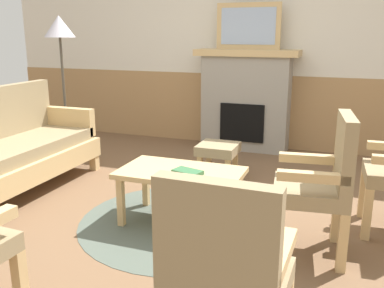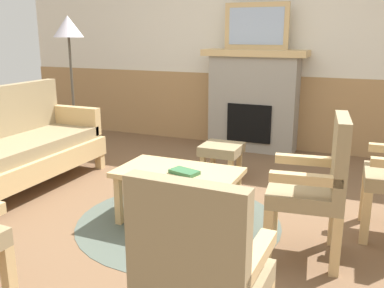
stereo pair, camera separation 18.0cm
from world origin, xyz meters
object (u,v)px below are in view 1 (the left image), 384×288
Objects in this scene: coffee_table at (181,177)px; book_on_table at (188,172)px; fireplace at (246,99)px; armchair_front_center at (225,274)px; framed_picture at (248,26)px; footstool at (218,151)px; floor_lamp_by_couch at (60,35)px; armchair_by_window_left at (322,180)px; couch at (11,151)px.

book_on_table is (0.08, -0.06, 0.07)m from coffee_table.
fireplace is at bearing 93.14° from book_on_table.
armchair_front_center is at bearing -77.83° from fireplace.
coffee_table is 0.98× the size of armchair_front_center.
framed_picture reaches higher than fireplace.
armchair_front_center is (0.70, -1.40, 0.08)m from book_on_table.
footstool is 2.34m from floor_lamp_by_couch.
book_on_table is 1.56m from armchair_front_center.
coffee_table is 2.69m from floor_lamp_by_couch.
armchair_by_window_left is at bearing -4.09° from book_on_table.
coffee_table is at bearing -88.70° from fireplace.
framed_picture is 2.70m from book_on_table.
framed_picture is at bearing 53.47° from couch.
armchair_by_window_left is 0.58× the size of floor_lamp_by_couch.
armchair_by_window_left reaches higher than coffee_table.
coffee_table is 0.12m from book_on_table.
book_on_table is 0.22× the size of armchair_by_window_left.
framed_picture is (0.00, 0.00, 0.91)m from fireplace.
framed_picture reaches higher than armchair_by_window_left.
framed_picture reaches higher than book_on_table.
floor_lamp_by_couch is at bearing 103.45° from couch.
couch is 2.98m from armchair_front_center.
footstool is (-0.05, 1.17, -0.10)m from coffee_table.
fireplace is at bearing -90.00° from framed_picture.
footstool is 0.24× the size of floor_lamp_by_couch.
coffee_table is (0.05, -2.40, -1.17)m from framed_picture.
fireplace is 0.77× the size of floor_lamp_by_couch.
armchair_by_window_left is (1.11, -1.30, 0.25)m from footstool.
floor_lamp_by_couch is (-0.30, 1.26, 1.05)m from couch.
armchair_front_center is at bearing -102.31° from armchair_by_window_left.
fireplace is at bearing 113.89° from armchair_by_window_left.
armchair_by_window_left reaches higher than footstool.
fireplace is 2.47m from book_on_table.
fireplace is 1.33× the size of armchair_front_center.
armchair_front_center reaches higher than book_on_table.
armchair_front_center is at bearing -61.96° from coffee_table.
book_on_table reaches higher than coffee_table.
couch is at bearing 148.57° from armchair_front_center.
book_on_table is at bearing -37.83° from coffee_table.
floor_lamp_by_couch reaches higher than armchair_front_center.
coffee_table is (1.76, -0.09, -0.01)m from couch.
book_on_table is 2.76m from floor_lamp_by_couch.
couch and armchair_front_center have the same top height.
coffee_table is 1.09m from armchair_by_window_left.
book_on_table reaches higher than footstool.
couch is 1.07× the size of floor_lamp_by_couch.
armchair_front_center is (0.78, -1.46, 0.15)m from coffee_table.
couch is 1.84× the size of armchair_by_window_left.
fireplace is at bearing 102.17° from armchair_front_center.
framed_picture is 0.83× the size of coffee_table.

